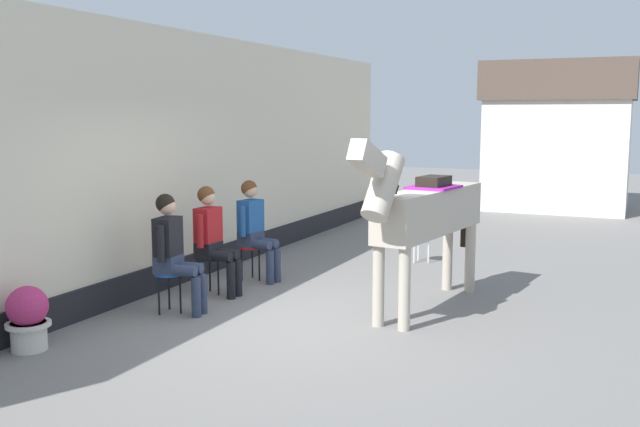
# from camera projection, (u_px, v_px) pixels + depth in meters

# --- Properties ---
(ground_plane) EXTENTS (40.00, 40.00, 0.00)m
(ground_plane) POSITION_uv_depth(u_px,v_px,m) (394.00, 270.00, 10.66)
(ground_plane) COLOR slate
(pub_facade_wall) EXTENTS (0.34, 14.00, 3.40)m
(pub_facade_wall) POSITION_uv_depth(u_px,v_px,m) (189.00, 168.00, 10.12)
(pub_facade_wall) COLOR beige
(pub_facade_wall) RESTS_ON ground_plane
(distant_cottage) EXTENTS (3.40, 2.60, 3.50)m
(distant_cottage) POSITION_uv_depth(u_px,v_px,m) (558.00, 134.00, 17.26)
(distant_cottage) COLOR silver
(distant_cottage) RESTS_ON ground_plane
(seated_visitor_near) EXTENTS (0.61, 0.49, 1.39)m
(seated_visitor_near) POSITION_uv_depth(u_px,v_px,m) (173.00, 247.00, 8.26)
(seated_visitor_near) COLOR #194C99
(seated_visitor_near) RESTS_ON ground_plane
(seated_visitor_middle) EXTENTS (0.61, 0.49, 1.39)m
(seated_visitor_middle) POSITION_uv_depth(u_px,v_px,m) (212.00, 235.00, 9.11)
(seated_visitor_middle) COLOR black
(seated_visitor_middle) RESTS_ON ground_plane
(seated_visitor_far) EXTENTS (0.61, 0.49, 1.39)m
(seated_visitor_far) POSITION_uv_depth(u_px,v_px,m) (254.00, 225.00, 9.90)
(seated_visitor_far) COLOR red
(seated_visitor_far) RESTS_ON ground_plane
(saddled_horse_center) EXTENTS (0.75, 2.98, 2.06)m
(saddled_horse_center) POSITION_uv_depth(u_px,v_px,m) (425.00, 213.00, 8.33)
(saddled_horse_center) COLOR #B2A899
(saddled_horse_center) RESTS_ON ground_plane
(flower_planter_near) EXTENTS (0.43, 0.43, 0.64)m
(flower_planter_near) POSITION_uv_depth(u_px,v_px,m) (28.00, 317.00, 7.01)
(flower_planter_near) COLOR beige
(flower_planter_near) RESTS_ON ground_plane
(spare_stool_white) EXTENTS (0.32, 0.32, 0.46)m
(spare_stool_white) POSITION_uv_depth(u_px,v_px,m) (421.00, 237.00, 11.18)
(spare_stool_white) COLOR white
(spare_stool_white) RESTS_ON ground_plane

